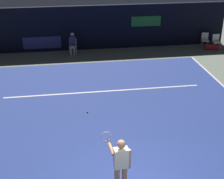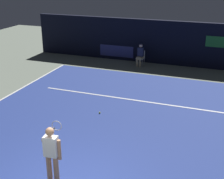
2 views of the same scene
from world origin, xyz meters
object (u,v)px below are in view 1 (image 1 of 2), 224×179
(tennis_player, at_px, (120,164))
(tennis_ball, at_px, (87,112))
(line_judge_on_chair, at_px, (73,43))
(courtside_chair_near, at_px, (205,39))
(equipment_bag, at_px, (212,47))
(courtside_chair_far, at_px, (216,41))

(tennis_player, relative_size, tennis_ball, 25.44)
(line_judge_on_chair, distance_m, tennis_ball, 6.95)
(tennis_player, xyz_separation_m, tennis_ball, (-0.52, 4.46, -0.94))
(tennis_player, height_order, tennis_ball, tennis_player)
(tennis_player, height_order, line_judge_on_chair, tennis_player)
(courtside_chair_near, bearing_deg, equipment_bag, -65.07)
(line_judge_on_chair, relative_size, courtside_chair_far, 1.50)
(courtside_chair_near, bearing_deg, tennis_ball, -137.77)
(tennis_player, relative_size, equipment_bag, 2.06)
(courtside_chair_near, distance_m, courtside_chair_far, 0.68)
(equipment_bag, bearing_deg, line_judge_on_chair, -170.95)
(courtside_chair_near, height_order, equipment_bag, courtside_chair_near)
(courtside_chair_far, height_order, tennis_ball, courtside_chair_far)
(tennis_ball, relative_size, equipment_bag, 0.08)
(tennis_player, bearing_deg, line_judge_on_chair, 93.95)
(tennis_player, bearing_deg, equipment_bag, 55.67)
(tennis_ball, xyz_separation_m, equipment_bag, (8.05, 6.57, 0.11))
(line_judge_on_chair, distance_m, equipment_bag, 8.34)
(courtside_chair_far, xyz_separation_m, tennis_ball, (-8.35, -6.67, -0.46))
(tennis_ball, height_order, equipment_bag, equipment_bag)
(line_judge_on_chair, xyz_separation_m, courtside_chair_near, (8.08, 0.18, -0.18))
(line_judge_on_chair, height_order, courtside_chair_near, line_judge_on_chair)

